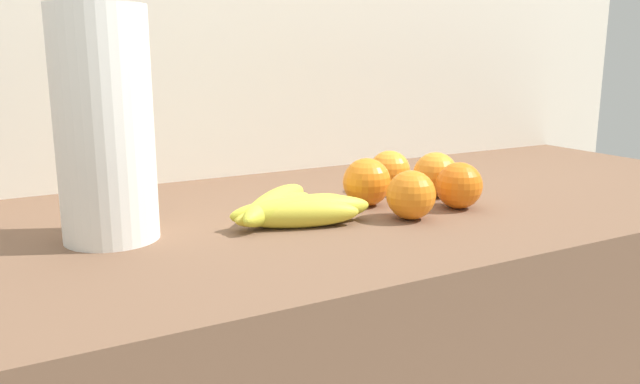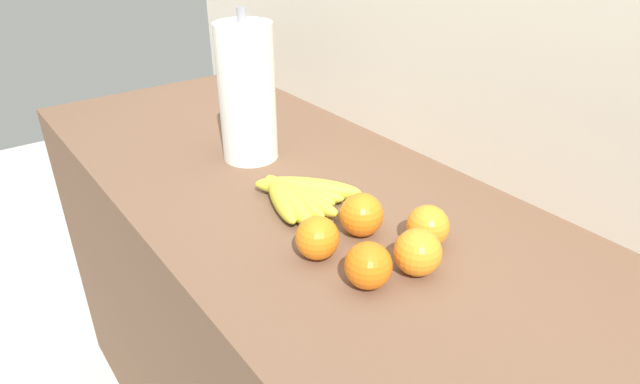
# 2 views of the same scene
# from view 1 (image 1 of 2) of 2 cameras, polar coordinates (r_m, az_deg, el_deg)

# --- Properties ---
(wall_back) EXTENTS (2.20, 0.06, 1.30)m
(wall_back) POSITION_cam_1_polar(r_m,az_deg,el_deg) (1.35, -8.98, -8.51)
(wall_back) COLOR silver
(wall_back) RESTS_ON ground
(banana_bunch) EXTENTS (0.21, 0.20, 0.04)m
(banana_bunch) POSITION_cam_1_polar(r_m,az_deg,el_deg) (0.92, -2.76, -1.57)
(banana_bunch) COLOR gold
(banana_bunch) RESTS_ON counter
(orange_far_right) EXTENTS (0.08, 0.08, 0.08)m
(orange_far_right) POSITION_cam_1_polar(r_m,az_deg,el_deg) (1.09, 10.28, 1.55)
(orange_far_right) COLOR orange
(orange_far_right) RESTS_ON counter
(orange_back_left) EXTENTS (0.08, 0.08, 0.08)m
(orange_back_left) POSITION_cam_1_polar(r_m,az_deg,el_deg) (1.01, 4.19, 0.90)
(orange_back_left) COLOR orange
(orange_back_left) RESTS_ON counter
(orange_center) EXTENTS (0.07, 0.07, 0.07)m
(orange_center) POSITION_cam_1_polar(r_m,az_deg,el_deg) (1.02, 12.32, 0.57)
(orange_center) COLOR orange
(orange_center) RESTS_ON counter
(orange_back_right) EXTENTS (0.07, 0.07, 0.07)m
(orange_back_right) POSITION_cam_1_polar(r_m,az_deg,el_deg) (1.12, 6.23, 1.87)
(orange_back_right) COLOR orange
(orange_back_right) RESTS_ON counter
(orange_right) EXTENTS (0.07, 0.07, 0.07)m
(orange_right) POSITION_cam_1_polar(r_m,az_deg,el_deg) (0.94, 8.13, -0.27)
(orange_right) COLOR orange
(orange_right) RESTS_ON counter
(paper_towel_roll) EXTENTS (0.12, 0.12, 0.33)m
(paper_towel_roll) POSITION_cam_1_polar(r_m,az_deg,el_deg) (0.86, -18.70, 5.65)
(paper_towel_roll) COLOR white
(paper_towel_roll) RESTS_ON counter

